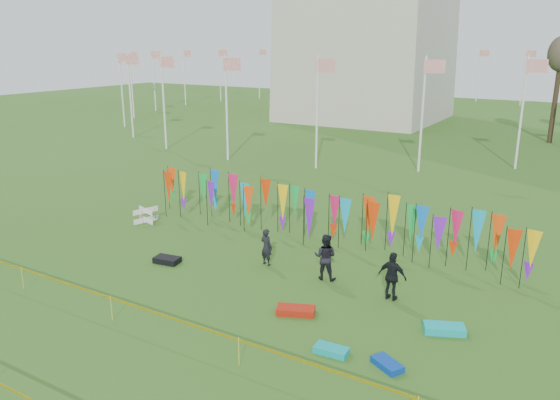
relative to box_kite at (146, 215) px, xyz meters
The scene contains 14 objects.
ground 10.02m from the box_kite, 32.25° to the right, with size 160.00×160.00×0.00m, color #315818.
flagpole_ring 43.17m from the box_kite, 97.39° to the left, with size 57.40×56.16×8.00m.
banner_row 9.06m from the box_kite, 13.25° to the left, with size 18.64×0.64×2.43m.
caution_tape_near 11.57m from the box_kite, 44.53° to the right, with size 26.00×0.02×0.90m.
caution_tape_far 15.22m from the box_kite, 57.21° to the right, with size 26.00×0.02×0.90m.
box_kite is the anchor object (origin of this frame).
person_left 8.34m from the box_kite, 10.20° to the right, with size 0.57×0.42×1.56m, color black.
person_mid 11.02m from the box_kite, ahead, with size 0.89×0.55×1.83m, color black.
person_right 13.87m from the box_kite, ahead, with size 1.05×0.60×1.79m, color black.
kite_bag_turquoise 14.78m from the box_kite, 24.69° to the right, with size 1.00×0.50×0.20m, color #0BA6AB.
kite_bag_blue 16.27m from the box_kite, 21.74° to the right, with size 0.93×0.49×0.20m, color #0A3BA4.
kite_bag_red 12.22m from the box_kite, 22.01° to the right, with size 1.29×0.59×0.24m, color #B51E0C.
kite_bag_black 5.69m from the box_kite, 37.27° to the right, with size 1.06×0.61×0.25m, color black.
kite_bag_teal 16.30m from the box_kite, 11.43° to the right, with size 1.27×0.61×0.24m, color #0CAFB3.
Camera 1 is at (10.97, -13.86, 8.88)m, focal length 35.00 mm.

